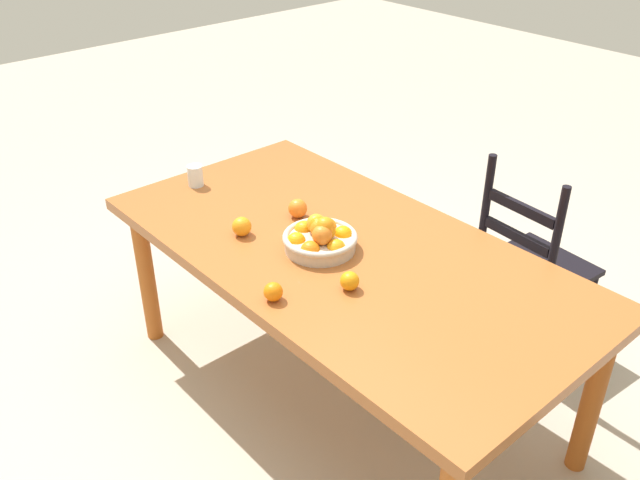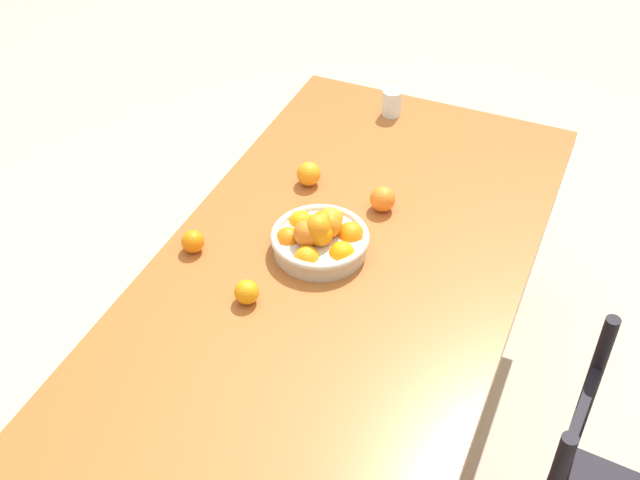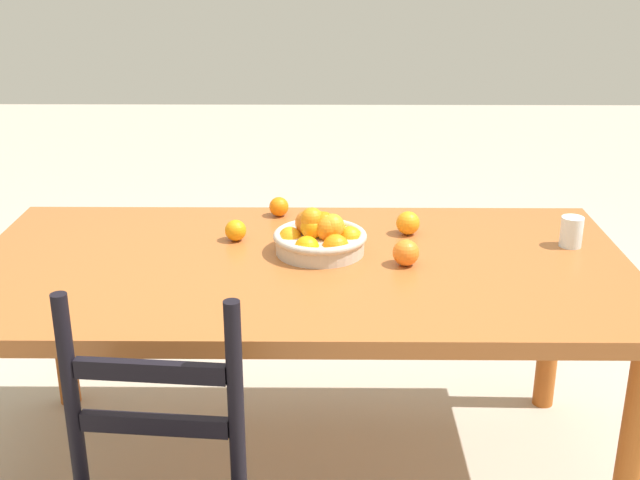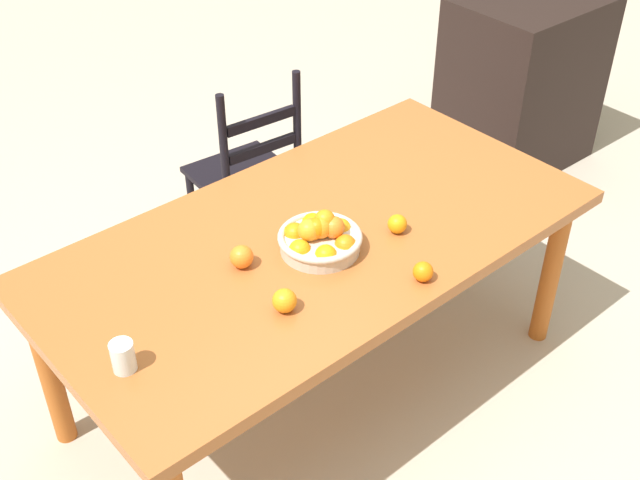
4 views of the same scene
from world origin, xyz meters
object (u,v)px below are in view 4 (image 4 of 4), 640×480
(fruit_bowl, at_px, (320,237))
(orange_loose_3, at_px, (397,224))
(chair_near_window, at_px, (248,177))
(orange_loose_1, at_px, (242,257))
(orange_loose_0, at_px, (423,272))
(dining_table, at_px, (318,251))
(cabinet, at_px, (521,82))
(drinking_glass, at_px, (123,356))
(orange_loose_2, at_px, (285,301))

(fruit_bowl, bearing_deg, orange_loose_3, -20.51)
(chair_near_window, xyz_separation_m, orange_loose_1, (-0.62, -0.83, 0.35))
(orange_loose_3, bearing_deg, orange_loose_0, -117.53)
(dining_table, distance_m, orange_loose_0, 0.44)
(orange_loose_3, bearing_deg, cabinet, 23.93)
(chair_near_window, relative_size, orange_loose_1, 12.21)
(orange_loose_0, distance_m, orange_loose_3, 0.27)
(cabinet, height_order, orange_loose_0, cabinet)
(orange_loose_1, distance_m, orange_loose_3, 0.56)
(chair_near_window, height_order, drinking_glass, chair_near_window)
(orange_loose_0, xyz_separation_m, orange_loose_3, (0.12, 0.24, 0.00))
(chair_near_window, relative_size, orange_loose_2, 12.51)
(cabinet, relative_size, orange_loose_1, 11.91)
(orange_loose_0, xyz_separation_m, orange_loose_2, (-0.43, 0.18, 0.00))
(cabinet, bearing_deg, orange_loose_2, -158.75)
(drinking_glass, bearing_deg, orange_loose_1, 16.60)
(orange_loose_2, height_order, orange_loose_3, orange_loose_2)
(dining_table, relative_size, chair_near_window, 2.05)
(fruit_bowl, distance_m, orange_loose_0, 0.37)
(chair_near_window, relative_size, fruit_bowl, 3.34)
(orange_loose_2, xyz_separation_m, drinking_glass, (-0.50, 0.10, 0.01))
(chair_near_window, distance_m, cabinet, 1.70)
(cabinet, bearing_deg, fruit_bowl, -160.22)
(chair_near_window, bearing_deg, fruit_bowl, 73.34)
(chair_near_window, height_order, orange_loose_2, chair_near_window)
(orange_loose_0, xyz_separation_m, drinking_glass, (-0.93, 0.28, 0.01))
(orange_loose_1, distance_m, orange_loose_2, 0.26)
(dining_table, distance_m, cabinet, 2.10)
(dining_table, bearing_deg, orange_loose_3, -39.33)
(orange_loose_1, relative_size, drinking_glass, 0.82)
(chair_near_window, relative_size, cabinet, 1.02)
(chair_near_window, relative_size, orange_loose_3, 14.10)
(dining_table, relative_size, orange_loose_3, 28.94)
(orange_loose_0, height_order, orange_loose_1, orange_loose_1)
(dining_table, height_order, orange_loose_2, orange_loose_2)
(fruit_bowl, distance_m, orange_loose_3, 0.29)
(fruit_bowl, distance_m, drinking_glass, 0.78)
(orange_loose_3, relative_size, drinking_glass, 0.71)
(fruit_bowl, relative_size, orange_loose_3, 4.22)
(cabinet, bearing_deg, dining_table, -161.67)
(cabinet, distance_m, drinking_glass, 2.95)
(chair_near_window, height_order, cabinet, chair_near_window)
(orange_loose_2, bearing_deg, chair_near_window, 59.11)
(chair_near_window, xyz_separation_m, cabinet, (1.68, -0.24, 0.03))
(orange_loose_0, height_order, orange_loose_2, orange_loose_2)
(cabinet, relative_size, fruit_bowl, 3.26)
(fruit_bowl, bearing_deg, cabinet, 18.59)
(dining_table, xyz_separation_m, fruit_bowl, (-0.06, -0.07, 0.13))
(orange_loose_0, bearing_deg, fruit_bowl, 113.12)
(dining_table, xyz_separation_m, orange_loose_1, (-0.31, 0.02, 0.12))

